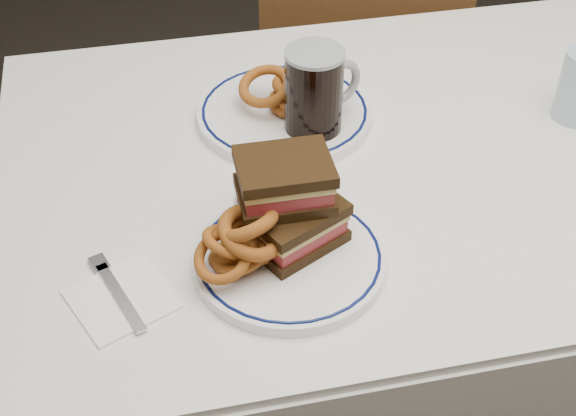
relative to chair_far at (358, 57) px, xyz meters
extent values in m
cube|color=white|center=(-0.13, -0.64, 0.20)|extent=(1.26, 0.86, 0.03)
cylinder|color=#452E16|center=(-0.67, -0.30, -0.18)|extent=(0.06, 0.06, 0.71)
cylinder|color=#452E16|center=(0.41, -0.30, -0.18)|extent=(0.06, 0.06, 0.71)
cube|color=white|center=(-0.76, -0.64, 0.11)|extent=(0.01, 0.86, 0.17)
cube|color=white|center=(-0.13, -1.07, 0.11)|extent=(1.26, 0.01, 0.17)
cube|color=white|center=(-0.13, -0.21, 0.11)|extent=(1.26, 0.01, 0.17)
cube|color=#452E16|center=(0.02, 0.08, -0.07)|extent=(0.54, 0.54, 0.04)
cylinder|color=#452E16|center=(0.25, 0.23, -0.31)|extent=(0.04, 0.04, 0.44)
cylinder|color=#452E16|center=(0.17, -0.15, -0.31)|extent=(0.04, 0.04, 0.44)
cylinder|color=#452E16|center=(-0.13, 0.31, -0.31)|extent=(0.04, 0.04, 0.44)
cylinder|color=#452E16|center=(-0.22, -0.07, -0.31)|extent=(0.04, 0.04, 0.44)
cube|color=#452E16|center=(-0.03, -0.12, 0.20)|extent=(0.45, 0.13, 0.50)
cylinder|color=white|center=(-0.36, -0.86, 0.22)|extent=(0.26, 0.26, 0.02)
torus|color=#0A1551|center=(-0.36, -0.86, 0.23)|extent=(0.25, 0.25, 0.00)
cube|color=black|center=(-0.34, -0.84, 0.24)|extent=(0.15, 0.14, 0.02)
cube|color=#AC3139|center=(-0.34, -0.84, 0.26)|extent=(0.14, 0.13, 0.02)
cube|color=tan|center=(-0.34, -0.84, 0.27)|extent=(0.15, 0.14, 0.01)
cube|color=black|center=(-0.34, -0.84, 0.29)|extent=(0.15, 0.14, 0.02)
cube|color=black|center=(-0.35, -0.82, 0.30)|extent=(0.12, 0.10, 0.02)
cube|color=#AC3139|center=(-0.35, -0.82, 0.32)|extent=(0.11, 0.09, 0.02)
cube|color=tan|center=(-0.35, -0.82, 0.34)|extent=(0.12, 0.09, 0.01)
cube|color=black|center=(-0.35, -0.82, 0.35)|extent=(0.12, 0.10, 0.02)
torus|color=maroon|center=(-0.43, -0.85, 0.24)|extent=(0.09, 0.08, 0.07)
torus|color=maroon|center=(-0.42, -0.87, 0.25)|extent=(0.08, 0.08, 0.05)
torus|color=maroon|center=(-0.40, -0.85, 0.26)|extent=(0.08, 0.08, 0.06)
torus|color=maroon|center=(-0.45, -0.89, 0.27)|extent=(0.09, 0.08, 0.06)
torus|color=maroon|center=(-0.43, -0.87, 0.27)|extent=(0.08, 0.08, 0.05)
torus|color=maroon|center=(-0.41, -0.87, 0.29)|extent=(0.10, 0.09, 0.06)
torus|color=maroon|center=(-0.41, -0.86, 0.30)|extent=(0.10, 0.08, 0.08)
cylinder|color=silver|center=(-0.39, -0.78, 0.25)|extent=(0.06, 0.06, 0.03)
cylinder|color=#8C0205|center=(-0.39, -0.78, 0.26)|extent=(0.05, 0.05, 0.01)
cylinder|color=black|center=(-0.26, -0.58, 0.29)|extent=(0.09, 0.09, 0.15)
cylinder|color=#91989E|center=(-0.26, -0.58, 0.37)|extent=(0.09, 0.09, 0.01)
torus|color=#91989E|center=(-0.21, -0.56, 0.30)|extent=(0.08, 0.05, 0.08)
cylinder|color=white|center=(-0.29, -0.52, 0.22)|extent=(0.29, 0.29, 0.02)
torus|color=#0A1551|center=(-0.29, -0.52, 0.23)|extent=(0.28, 0.28, 0.01)
torus|color=maroon|center=(-0.28, -0.52, 0.24)|extent=(0.08, 0.08, 0.04)
torus|color=maroon|center=(-0.26, -0.53, 0.25)|extent=(0.09, 0.09, 0.04)
torus|color=maroon|center=(-0.27, -0.51, 0.26)|extent=(0.08, 0.08, 0.04)
torus|color=maroon|center=(-0.32, -0.51, 0.27)|extent=(0.10, 0.09, 0.06)
cube|color=white|center=(-0.58, -0.88, 0.22)|extent=(0.16, 0.16, 0.00)
cube|color=silver|center=(-0.58, -0.88, 0.22)|extent=(0.06, 0.13, 0.00)
cube|color=silver|center=(-0.61, -0.81, 0.22)|extent=(0.03, 0.04, 0.00)
camera|label=1|loc=(-0.52, -1.62, 0.98)|focal=50.00mm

